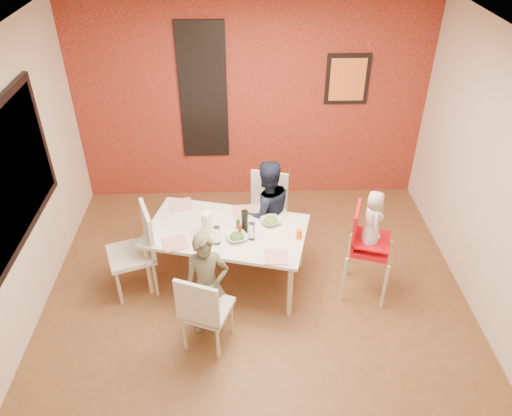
{
  "coord_description": "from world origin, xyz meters",
  "views": [
    {
      "loc": [
        -0.13,
        -3.75,
        3.85
      ],
      "look_at": [
        0.0,
        0.3,
        1.05
      ],
      "focal_mm": 35.0,
      "sensor_mm": 36.0,
      "label": 1
    }
  ],
  "objects_px": {
    "chair_near": "(203,309)",
    "child_near": "(207,285)",
    "chair_left": "(138,246)",
    "paper_towel_roll": "(207,223)",
    "dining_table": "(226,234)",
    "wine_bottle": "(245,221)",
    "high_chair": "(366,244)",
    "child_far": "(266,212)",
    "toddler": "(373,220)",
    "chair_far": "(267,208)"
  },
  "relations": [
    {
      "from": "chair_near",
      "to": "child_near",
      "type": "relative_size",
      "value": 0.78
    },
    {
      "from": "chair_left",
      "to": "paper_towel_roll",
      "type": "xyz_separation_m",
      "value": [
        0.72,
        0.04,
        0.25
      ]
    },
    {
      "from": "dining_table",
      "to": "chair_left",
      "type": "relative_size",
      "value": 1.83
    },
    {
      "from": "wine_bottle",
      "to": "chair_near",
      "type": "bearing_deg",
      "value": -113.56
    },
    {
      "from": "high_chair",
      "to": "child_far",
      "type": "xyz_separation_m",
      "value": [
        -0.99,
        0.61,
        -0.01
      ]
    },
    {
      "from": "child_far",
      "to": "toddler",
      "type": "xyz_separation_m",
      "value": [
        1.02,
        -0.62,
        0.32
      ]
    },
    {
      "from": "child_near",
      "to": "chair_left",
      "type": "bearing_deg",
      "value": 132.96
    },
    {
      "from": "dining_table",
      "to": "high_chair",
      "type": "xyz_separation_m",
      "value": [
        1.43,
        -0.22,
        0.01
      ]
    },
    {
      "from": "dining_table",
      "to": "chair_left",
      "type": "height_order",
      "value": "chair_left"
    },
    {
      "from": "chair_far",
      "to": "child_far",
      "type": "height_order",
      "value": "child_far"
    },
    {
      "from": "chair_left",
      "to": "child_near",
      "type": "xyz_separation_m",
      "value": [
        0.75,
        -0.63,
        0.02
      ]
    },
    {
      "from": "high_chair",
      "to": "child_near",
      "type": "distance_m",
      "value": 1.68
    },
    {
      "from": "child_near",
      "to": "wine_bottle",
      "type": "distance_m",
      "value": 0.81
    },
    {
      "from": "child_near",
      "to": "toddler",
      "type": "height_order",
      "value": "toddler"
    },
    {
      "from": "high_chair",
      "to": "child_near",
      "type": "height_order",
      "value": "child_near"
    },
    {
      "from": "high_chair",
      "to": "child_far",
      "type": "height_order",
      "value": "child_far"
    },
    {
      "from": "chair_left",
      "to": "toddler",
      "type": "height_order",
      "value": "toddler"
    },
    {
      "from": "toddler",
      "to": "high_chair",
      "type": "bearing_deg",
      "value": 60.06
    },
    {
      "from": "high_chair",
      "to": "child_far",
      "type": "bearing_deg",
      "value": 76.19
    },
    {
      "from": "chair_left",
      "to": "toddler",
      "type": "bearing_deg",
      "value": 66.62
    },
    {
      "from": "high_chair",
      "to": "toddler",
      "type": "bearing_deg",
      "value": -101.17
    },
    {
      "from": "chair_near",
      "to": "wine_bottle",
      "type": "xyz_separation_m",
      "value": [
        0.4,
        0.91,
        0.32
      ]
    },
    {
      "from": "child_far",
      "to": "wine_bottle",
      "type": "distance_m",
      "value": 0.52
    },
    {
      "from": "high_chair",
      "to": "paper_towel_roll",
      "type": "xyz_separation_m",
      "value": [
        -1.63,
        0.18,
        0.17
      ]
    },
    {
      "from": "chair_far",
      "to": "high_chair",
      "type": "height_order",
      "value": "high_chair"
    },
    {
      "from": "chair_far",
      "to": "chair_left",
      "type": "distance_m",
      "value": 1.56
    },
    {
      "from": "high_chair",
      "to": "wine_bottle",
      "type": "xyz_separation_m",
      "value": [
        -1.24,
        0.18,
        0.18
      ]
    },
    {
      "from": "chair_near",
      "to": "toddler",
      "type": "bearing_deg",
      "value": -135.7
    },
    {
      "from": "dining_table",
      "to": "wine_bottle",
      "type": "bearing_deg",
      "value": -11.63
    },
    {
      "from": "chair_near",
      "to": "high_chair",
      "type": "height_order",
      "value": "high_chair"
    },
    {
      "from": "child_near",
      "to": "child_far",
      "type": "xyz_separation_m",
      "value": [
        0.62,
        1.1,
        0.06
      ]
    },
    {
      "from": "chair_near",
      "to": "toddler",
      "type": "height_order",
      "value": "toddler"
    },
    {
      "from": "dining_table",
      "to": "chair_near",
      "type": "distance_m",
      "value": 0.98
    },
    {
      "from": "high_chair",
      "to": "wine_bottle",
      "type": "bearing_deg",
      "value": 99.28
    },
    {
      "from": "child_near",
      "to": "wine_bottle",
      "type": "bearing_deg",
      "value": 54.34
    },
    {
      "from": "dining_table",
      "to": "child_far",
      "type": "height_order",
      "value": "child_far"
    },
    {
      "from": "chair_left",
      "to": "paper_towel_roll",
      "type": "bearing_deg",
      "value": 73.6
    },
    {
      "from": "chair_far",
      "to": "paper_towel_roll",
      "type": "height_order",
      "value": "chair_far"
    },
    {
      "from": "wine_bottle",
      "to": "toddler",
      "type": "bearing_deg",
      "value": -8.93
    },
    {
      "from": "child_near",
      "to": "child_far",
      "type": "distance_m",
      "value": 1.26
    },
    {
      "from": "chair_near",
      "to": "child_near",
      "type": "distance_m",
      "value": 0.25
    },
    {
      "from": "dining_table",
      "to": "wine_bottle",
      "type": "height_order",
      "value": "wine_bottle"
    },
    {
      "from": "chair_near",
      "to": "chair_far",
      "type": "distance_m",
      "value": 1.71
    },
    {
      "from": "chair_near",
      "to": "wine_bottle",
      "type": "relative_size",
      "value": 3.43
    },
    {
      "from": "dining_table",
      "to": "high_chair",
      "type": "bearing_deg",
      "value": -8.88
    },
    {
      "from": "chair_near",
      "to": "wine_bottle",
      "type": "distance_m",
      "value": 1.04
    },
    {
      "from": "child_far",
      "to": "toddler",
      "type": "relative_size",
      "value": 1.96
    },
    {
      "from": "chair_near",
      "to": "paper_towel_roll",
      "type": "xyz_separation_m",
      "value": [
        0.0,
        0.91,
        0.31
      ]
    },
    {
      "from": "child_far",
      "to": "child_near",
      "type": "bearing_deg",
      "value": 42.74
    },
    {
      "from": "chair_left",
      "to": "child_far",
      "type": "xyz_separation_m",
      "value": [
        1.36,
        0.47,
        0.08
      ]
    }
  ]
}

